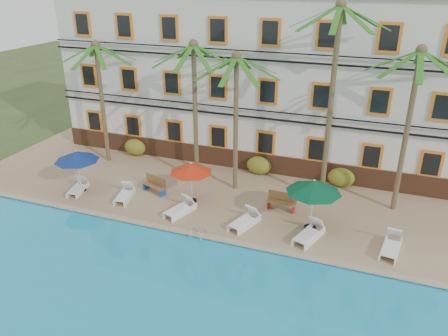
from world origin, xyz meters
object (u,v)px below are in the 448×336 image
at_px(umbrella_red, 191,168).
at_px(umbrella_green, 314,187).
at_px(palm_d, 333,82).
at_px(palm_e, 411,109).
at_px(lounger_b, 125,194).
at_px(lounger_f, 391,246).
at_px(lounger_a, 78,187).
at_px(palm_a, 100,85).
at_px(umbrella_blue, 77,156).
at_px(lounger_c, 181,208).
at_px(lounger_d, 245,220).
at_px(pool_ladder, 199,237).
at_px(palm_c, 236,103).
at_px(bench_right, 282,201).
at_px(palm_b, 195,93).
at_px(bench_left, 155,184).
at_px(lounger_e, 309,233).

height_order(umbrella_red, umbrella_green, umbrella_green).
height_order(palm_d, palm_e, palm_d).
xyz_separation_m(lounger_b, lounger_f, (13.51, -0.19, 0.03)).
distance_m(lounger_a, lounger_f, 16.37).
relative_size(palm_a, umbrella_blue, 3.13).
bearing_deg(lounger_c, lounger_d, 0.11).
distance_m(umbrella_green, lounger_b, 10.08).
height_order(lounger_b, lounger_f, lounger_f).
xyz_separation_m(umbrella_red, pool_ladder, (1.69, -3.03, -1.92)).
height_order(umbrella_blue, umbrella_red, umbrella_blue).
relative_size(palm_c, bench_right, 5.01).
xyz_separation_m(lounger_a, lounger_d, (9.76, -0.17, 0.03)).
relative_size(palm_a, umbrella_green, 2.93).
relative_size(palm_b, umbrella_red, 3.54).
xyz_separation_m(palm_b, lounger_a, (-5.54, -3.76, -4.90)).
height_order(lounger_c, bench_left, bench_left).
relative_size(palm_e, bench_right, 5.45).
bearing_deg(palm_e, lounger_e, -129.44).
distance_m(palm_d, lounger_c, 9.70).
height_order(bench_right, pool_ladder, bench_right).
bearing_deg(bench_left, palm_c, 27.14).
bearing_deg(pool_ladder, palm_a, 145.39).
height_order(palm_b, bench_left, palm_b).
relative_size(palm_b, umbrella_blue, 3.31).
bearing_deg(palm_c, palm_d, 5.22).
bearing_deg(lounger_d, lounger_c, -179.89).
height_order(umbrella_red, lounger_d, umbrella_red).
distance_m(palm_d, umbrella_blue, 13.91).
bearing_deg(palm_c, umbrella_green, -30.60).
relative_size(umbrella_green, lounger_c, 1.32).
bearing_deg(bench_right, palm_c, 153.93).
xyz_separation_m(lounger_c, pool_ladder, (1.70, -1.67, -0.28)).
relative_size(lounger_e, lounger_f, 1.03).
bearing_deg(umbrella_green, umbrella_blue, -177.91).
bearing_deg(umbrella_green, lounger_f, -10.34).
bearing_deg(palm_e, lounger_b, -164.08).
height_order(palm_d, lounger_d, palm_d).
bearing_deg(lounger_a, lounger_e, -1.13).
relative_size(palm_b, lounger_b, 4.31).
bearing_deg(palm_b, lounger_c, -78.30).
distance_m(palm_c, palm_d, 4.98).
bearing_deg(umbrella_blue, umbrella_red, 8.88).
distance_m(umbrella_red, lounger_d, 4.01).
height_order(palm_a, lounger_b, palm_a).
relative_size(lounger_a, lounger_c, 0.91).
xyz_separation_m(umbrella_blue, lounger_c, (6.31, -0.38, -1.78)).
bearing_deg(lounger_c, palm_d, 32.48).
xyz_separation_m(palm_d, lounger_f, (3.61, -3.90, -6.02)).
relative_size(palm_b, palm_e, 0.97).
xyz_separation_m(bench_left, pool_ladder, (4.01, -3.28, -0.47)).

